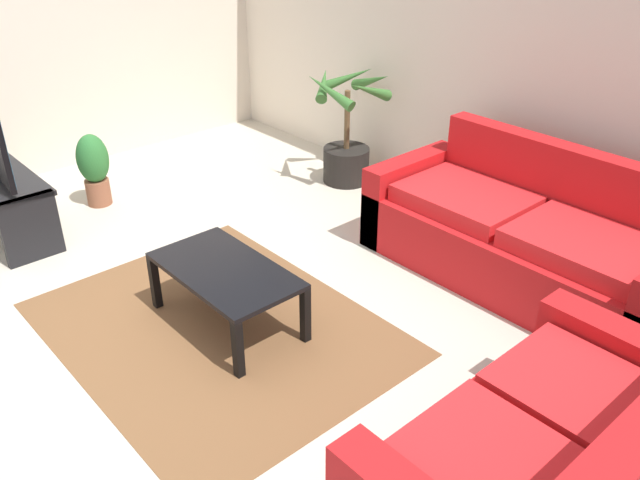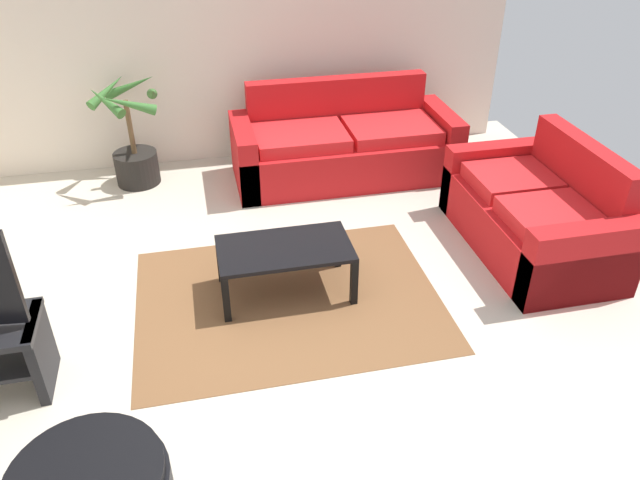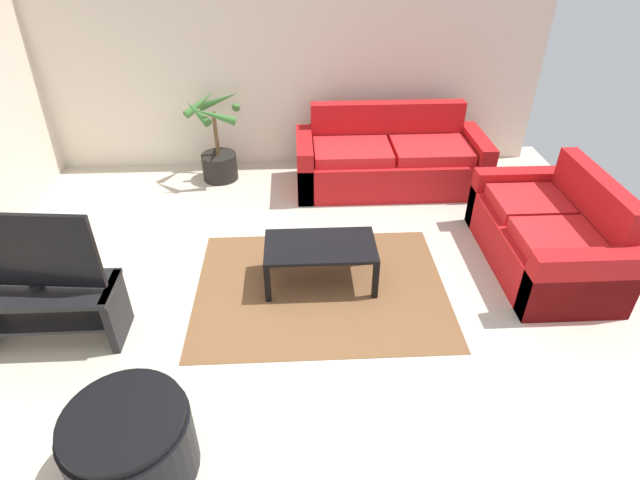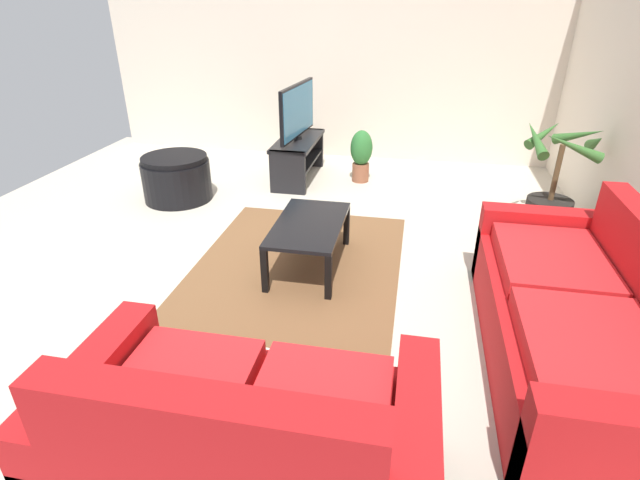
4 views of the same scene
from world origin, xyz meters
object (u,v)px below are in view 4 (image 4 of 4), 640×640
Objects in this scene: couch_loveseat at (500,369)px; tv at (5,302)px; couch_main at (380,301)px; tv_stand at (17,351)px; potted_palm at (196,267)px; coffee_table at (287,340)px; potted_plant_small at (107,307)px.

tv is at bearing -171.15° from couch_loveseat.
couch_main is at bearing 35.62° from tv.
potted_palm is (0.59, 2.49, 0.17)m from tv_stand.
couch_loveseat reaches higher than coffee_table.
coffee_table is 2.51m from potted_palm.
tv is at bearing -101.91° from potted_plant_small.
couch_loveseat is 4.15m from potted_palm.
couch_main is at bearing 35.65° from tv_stand.
potted_palm reaches higher than potted_plant_small.
tv reaches higher than coffee_table.
tv_stand is at bearing -101.90° from potted_plant_small.
couch_loveseat is 1.47× the size of coffee_table.
couch_loveseat is 1.30× the size of tv_stand.
couch_loveseat is at bearing 8.88° from tv_stand.
potted_palm is at bearing 154.04° from couch_loveseat.
potted_palm is at bearing 76.67° from tv.
potted_plant_small is at bearing 174.82° from couch_loveseat.
tv_stand is (-4.31, -0.67, 0.04)m from couch_loveseat.
tv reaches higher than couch_loveseat.
couch_loveseat reaches higher than potted_plant_small.
couch_main is 1.71× the size of potted_palm.
tv reaches higher than couch_main.
couch_main is at bearing 127.83° from couch_loveseat.
potted_plant_small is (-2.88, -1.18, 0.11)m from couch_main.
potted_palm is (0.59, 2.48, -0.30)m from tv.
potted_plant_small is at bearing -157.72° from couch_main.
couch_loveseat is at bearing -52.17° from couch_main.
couch_main is 2.10× the size of coffee_table.
potted_plant_small is (0.22, 1.04, -0.40)m from tv.
tv is 1.14m from potted_plant_small.
coffee_table is (-0.73, -1.50, 0.06)m from couch_main.
potted_plant_small is at bearing 78.09° from tv.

